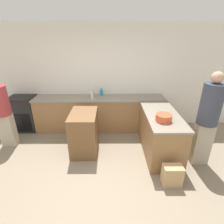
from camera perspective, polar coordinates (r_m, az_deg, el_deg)
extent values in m
plane|color=gray|center=(3.31, -5.92, -22.65)|extent=(14.00, 14.00, 0.00)
cube|color=white|center=(4.77, -4.07, 11.13)|extent=(8.00, 0.06, 2.70)
cube|color=olive|center=(4.75, -3.98, -0.61)|extent=(3.37, 0.59, 0.87)
cube|color=gray|center=(4.58, -4.14, 4.55)|extent=(3.40, 0.62, 0.04)
cube|color=olive|center=(3.95, 15.27, -6.84)|extent=(0.66, 1.51, 0.87)
cube|color=gray|center=(3.75, 16.01, -0.87)|extent=(0.69, 1.54, 0.04)
cube|color=black|center=(5.28, -26.75, -0.42)|extent=(0.68, 0.59, 0.91)
cube|color=black|center=(5.09, -27.84, -3.20)|extent=(0.57, 0.01, 0.51)
cube|color=black|center=(5.13, -27.68, 4.26)|extent=(0.63, 0.55, 0.01)
cube|color=brown|center=(3.87, -9.04, -6.54)|extent=(0.55, 0.82, 0.91)
cylinder|color=#DB512D|center=(3.42, 16.54, -1.76)|extent=(0.30, 0.30, 0.13)
cylinder|color=#475B1E|center=(4.57, -6.40, 5.67)|extent=(0.08, 0.08, 0.15)
cylinder|color=#475B1E|center=(4.54, -6.46, 6.90)|extent=(0.04, 0.04, 0.06)
cylinder|color=silver|center=(4.44, -6.54, 5.48)|extent=(0.08, 0.08, 0.21)
cylinder|color=silver|center=(4.39, -6.63, 7.26)|extent=(0.04, 0.04, 0.08)
cylinder|color=#338CBF|center=(4.71, -3.42, 6.33)|extent=(0.08, 0.08, 0.15)
cylinder|color=#338CBF|center=(4.68, -3.45, 7.54)|extent=(0.04, 0.04, 0.06)
cube|color=#ADA38E|center=(4.70, -30.93, -5.08)|extent=(0.32, 0.20, 0.78)
cylinder|color=#993338|center=(4.44, -32.84, 3.07)|extent=(0.36, 0.36, 0.65)
cube|color=#ADA38E|center=(3.90, 27.12, -9.11)|extent=(0.33, 0.20, 0.89)
cylinder|color=#383D4C|center=(3.56, 29.56, 2.18)|extent=(0.37, 0.37, 0.76)
sphere|color=tan|center=(3.44, 31.18, 9.62)|extent=(0.20, 0.20, 0.20)
cube|color=tan|center=(3.34, 19.00, -19.00)|extent=(0.33, 0.20, 0.38)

